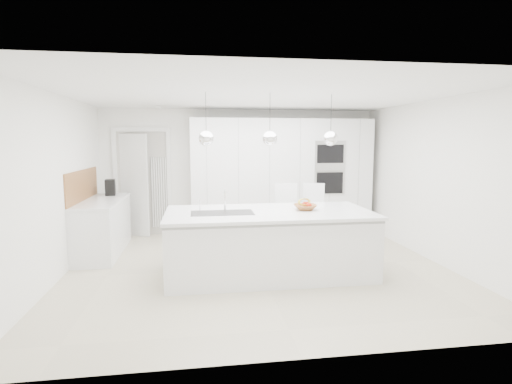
{
  "coord_description": "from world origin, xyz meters",
  "views": [
    {
      "loc": [
        -0.87,
        -5.63,
        1.86
      ],
      "look_at": [
        0.0,
        0.3,
        1.1
      ],
      "focal_mm": 28.0,
      "sensor_mm": 36.0,
      "label": 1
    }
  ],
  "objects": [
    {
      "name": "floor",
      "position": [
        0.0,
        0.0,
        0.0
      ],
      "size": [
        5.5,
        5.5,
        0.0
      ],
      "primitive_type": "plane",
      "color": "beige",
      "rests_on": "ground"
    },
    {
      "name": "wall_back",
      "position": [
        0.0,
        2.5,
        1.25
      ],
      "size": [
        5.5,
        0.0,
        5.5
      ],
      "primitive_type": "plane",
      "rotation": [
        1.57,
        0.0,
        0.0
      ],
      "color": "white",
      "rests_on": "ground"
    },
    {
      "name": "wall_left",
      "position": [
        -2.75,
        0.0,
        1.25
      ],
      "size": [
        0.0,
        5.0,
        5.0
      ],
      "primitive_type": "plane",
      "rotation": [
        1.57,
        0.0,
        1.57
      ],
      "color": "white",
      "rests_on": "ground"
    },
    {
      "name": "ceiling",
      "position": [
        0.0,
        0.0,
        2.5
      ],
      "size": [
        5.5,
        5.5,
        0.0
      ],
      "primitive_type": "plane",
      "rotation": [
        3.14,
        0.0,
        0.0
      ],
      "color": "white",
      "rests_on": "wall_back"
    },
    {
      "name": "tall_cabinets",
      "position": [
        0.8,
        2.2,
        1.15
      ],
      "size": [
        3.6,
        0.6,
        2.3
      ],
      "primitive_type": "cube",
      "color": "white",
      "rests_on": "floor"
    },
    {
      "name": "oven_stack",
      "position": [
        1.7,
        1.89,
        1.35
      ],
      "size": [
        0.62,
        0.04,
        1.05
      ],
      "primitive_type": null,
      "color": "#A5A5A8",
      "rests_on": "tall_cabinets"
    },
    {
      "name": "doorway_frame",
      "position": [
        -1.95,
        2.47,
        1.02
      ],
      "size": [
        1.11,
        0.08,
        2.13
      ],
      "primitive_type": null,
      "color": "white",
      "rests_on": "floor"
    },
    {
      "name": "hallway_door",
      "position": [
        -2.2,
        2.42,
        1.0
      ],
      "size": [
        0.76,
        0.38,
        2.0
      ],
      "primitive_type": "cube",
      "rotation": [
        0.0,
        0.0,
        -0.44
      ],
      "color": "white",
      "rests_on": "floor"
    },
    {
      "name": "radiator",
      "position": [
        -1.63,
        2.46,
        0.85
      ],
      "size": [
        0.32,
        0.04,
        1.4
      ],
      "primitive_type": null,
      "color": "white",
      "rests_on": "floor"
    },
    {
      "name": "left_base_cabinets",
      "position": [
        -2.45,
        1.2,
        0.43
      ],
      "size": [
        0.6,
        1.8,
        0.86
      ],
      "primitive_type": "cube",
      "color": "white",
      "rests_on": "floor"
    },
    {
      "name": "left_worktop",
      "position": [
        -2.45,
        1.2,
        0.88
      ],
      "size": [
        0.62,
        1.82,
        0.04
      ],
      "primitive_type": "cube",
      "color": "white",
      "rests_on": "left_base_cabinets"
    },
    {
      "name": "oak_backsplash",
      "position": [
        -2.74,
        1.2,
        1.15
      ],
      "size": [
        0.02,
        1.8,
        0.5
      ],
      "primitive_type": "cube",
      "color": "#9E6330",
      "rests_on": "wall_left"
    },
    {
      "name": "island_base",
      "position": [
        0.1,
        -0.3,
        0.43
      ],
      "size": [
        2.8,
        1.2,
        0.86
      ],
      "primitive_type": "cube",
      "color": "white",
      "rests_on": "floor"
    },
    {
      "name": "island_worktop",
      "position": [
        0.1,
        -0.25,
        0.88
      ],
      "size": [
        2.84,
        1.4,
        0.04
      ],
      "primitive_type": "cube",
      "color": "white",
      "rests_on": "island_base"
    },
    {
      "name": "island_sink",
      "position": [
        -0.55,
        -0.3,
        0.82
      ],
      "size": [
        0.84,
        0.44,
        0.18
      ],
      "primitive_type": null,
      "color": "#3F3F42",
      "rests_on": "island_worktop"
    },
    {
      "name": "island_tap",
      "position": [
        -0.5,
        -0.1,
        1.05
      ],
      "size": [
        0.02,
        0.02,
        0.3
      ],
      "primitive_type": "cylinder",
      "color": "white",
      "rests_on": "island_worktop"
    },
    {
      "name": "pendant_left",
      "position": [
        -0.75,
        -0.3,
        1.9
      ],
      "size": [
        0.2,
        0.2,
        0.2
      ],
      "primitive_type": "sphere",
      "color": "white",
      "rests_on": "ceiling"
    },
    {
      "name": "pendant_mid",
      "position": [
        0.1,
        -0.3,
        1.9
      ],
      "size": [
        0.2,
        0.2,
        0.2
      ],
      "primitive_type": "sphere",
      "color": "white",
      "rests_on": "ceiling"
    },
    {
      "name": "pendant_right",
      "position": [
        0.95,
        -0.3,
        1.9
      ],
      "size": [
        0.2,
        0.2,
        0.2
      ],
      "primitive_type": "sphere",
      "color": "white",
      "rests_on": "ceiling"
    },
    {
      "name": "fruit_bowl",
      "position": [
        0.62,
        -0.23,
        0.94
      ],
      "size": [
        0.35,
        0.35,
        0.08
      ],
      "primitive_type": "imported",
      "rotation": [
        0.0,
        0.0,
        -0.08
      ],
      "color": "#9E6330",
      "rests_on": "island_worktop"
    },
    {
      "name": "espresso_machine",
      "position": [
        -2.43,
        1.8,
        1.04
      ],
      "size": [
        0.21,
        0.29,
        0.28
      ],
      "primitive_type": "cube",
      "rotation": [
        0.0,
        0.0,
        0.15
      ],
      "color": "black",
      "rests_on": "left_worktop"
    },
    {
      "name": "bar_stool_left",
      "position": [
        0.57,
        0.61,
        0.58
      ],
      "size": [
        0.48,
        0.6,
        1.17
      ],
      "primitive_type": null,
      "rotation": [
        0.0,
        0.0,
        -0.2
      ],
      "color": "white",
      "rests_on": "floor"
    },
    {
      "name": "bar_stool_right",
      "position": [
        1.07,
        0.71,
        0.58
      ],
      "size": [
        0.54,
        0.63,
        1.15
      ],
      "primitive_type": null,
      "rotation": [
        0.0,
        0.0,
        -0.36
      ],
      "color": "white",
      "rests_on": "floor"
    },
    {
      "name": "apple_a",
      "position": [
        0.66,
        -0.28,
        0.97
      ],
      "size": [
        0.08,
        0.08,
        0.08
      ],
      "primitive_type": "sphere",
      "color": "#B5200A",
      "rests_on": "fruit_bowl"
    },
    {
      "name": "apple_b",
      "position": [
        0.67,
        -0.2,
        0.97
      ],
      "size": [
        0.08,
        0.08,
        0.08
      ],
      "primitive_type": "sphere",
      "color": "#B5200A",
      "rests_on": "fruit_bowl"
    },
    {
      "name": "apple_c",
      "position": [
        0.67,
        -0.28,
        0.96
      ],
      "size": [
        0.07,
        0.07,
        0.07
      ],
      "primitive_type": "sphere",
      "color": "#B5200A",
      "rests_on": "fruit_bowl"
    },
    {
      "name": "apple_extra_3",
      "position": [
        0.64,
        -0.17,
        0.97
      ],
      "size": [
        0.08,
        0.08,
        0.08
      ],
      "primitive_type": "sphere",
      "color": "#B5200A",
      "rests_on": "fruit_bowl"
    },
    {
      "name": "banana_bunch",
      "position": [
        0.61,
        -0.24,
        1.02
      ],
      "size": [
        0.24,
        0.17,
        0.21
      ],
      "primitive_type": "torus",
      "rotation": [
        1.22,
        0.0,
        0.35
      ],
      "color": "gold",
      "rests_on": "fruit_bowl"
    }
  ]
}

